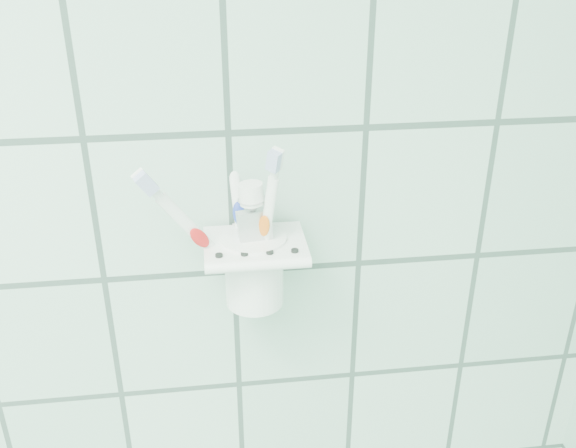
{
  "coord_description": "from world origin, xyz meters",
  "views": [
    {
      "loc": [
        0.59,
        0.53,
        1.65
      ],
      "look_at": [
        0.66,
        1.1,
        1.36
      ],
      "focal_mm": 40.0,
      "sensor_mm": 36.0,
      "label": 1
    }
  ],
  "objects_px": {
    "holder_bracket": "(255,247)",
    "toothpaste_tube": "(261,234)",
    "toothbrush_blue": "(247,223)",
    "toothbrush_orange": "(255,215)",
    "toothbrush_pink": "(248,209)",
    "cup": "(254,267)"
  },
  "relations": [
    {
      "from": "holder_bracket",
      "to": "toothpaste_tube",
      "type": "relative_size",
      "value": 0.77
    },
    {
      "from": "toothbrush_blue",
      "to": "toothbrush_orange",
      "type": "distance_m",
      "value": 0.02
    },
    {
      "from": "toothbrush_pink",
      "to": "holder_bracket",
      "type": "bearing_deg",
      "value": -85.91
    },
    {
      "from": "cup",
      "to": "toothbrush_pink",
      "type": "xyz_separation_m",
      "value": [
        -0.0,
        0.01,
        0.07
      ]
    },
    {
      "from": "toothbrush_pink",
      "to": "toothbrush_orange",
      "type": "distance_m",
      "value": 0.01
    },
    {
      "from": "cup",
      "to": "toothbrush_pink",
      "type": "height_order",
      "value": "toothbrush_pink"
    },
    {
      "from": "holder_bracket",
      "to": "toothbrush_blue",
      "type": "relative_size",
      "value": 0.59
    },
    {
      "from": "toothbrush_pink",
      "to": "toothbrush_orange",
      "type": "xyz_separation_m",
      "value": [
        0.01,
        -0.0,
        -0.01
      ]
    },
    {
      "from": "cup",
      "to": "toothpaste_tube",
      "type": "distance_m",
      "value": 0.04
    },
    {
      "from": "toothbrush_blue",
      "to": "toothpaste_tube",
      "type": "relative_size",
      "value": 1.3
    },
    {
      "from": "toothbrush_pink",
      "to": "toothbrush_orange",
      "type": "height_order",
      "value": "toothbrush_pink"
    },
    {
      "from": "holder_bracket",
      "to": "toothbrush_orange",
      "type": "bearing_deg",
      "value": 82.88
    },
    {
      "from": "holder_bracket",
      "to": "toothbrush_blue",
      "type": "xyz_separation_m",
      "value": [
        -0.01,
        -0.0,
        0.03
      ]
    },
    {
      "from": "toothbrush_orange",
      "to": "toothpaste_tube",
      "type": "bearing_deg",
      "value": -33.12
    },
    {
      "from": "cup",
      "to": "toothbrush_blue",
      "type": "xyz_separation_m",
      "value": [
        -0.01,
        -0.01,
        0.06
      ]
    },
    {
      "from": "holder_bracket",
      "to": "toothpaste_tube",
      "type": "bearing_deg",
      "value": -13.25
    },
    {
      "from": "holder_bracket",
      "to": "cup",
      "type": "height_order",
      "value": "same"
    },
    {
      "from": "toothpaste_tube",
      "to": "toothbrush_orange",
      "type": "bearing_deg",
      "value": 101.58
    },
    {
      "from": "toothbrush_blue",
      "to": "cup",
      "type": "bearing_deg",
      "value": 48.52
    },
    {
      "from": "holder_bracket",
      "to": "toothpaste_tube",
      "type": "distance_m",
      "value": 0.02
    },
    {
      "from": "cup",
      "to": "toothbrush_pink",
      "type": "distance_m",
      "value": 0.07
    },
    {
      "from": "toothbrush_pink",
      "to": "toothbrush_blue",
      "type": "height_order",
      "value": "toothbrush_pink"
    }
  ]
}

